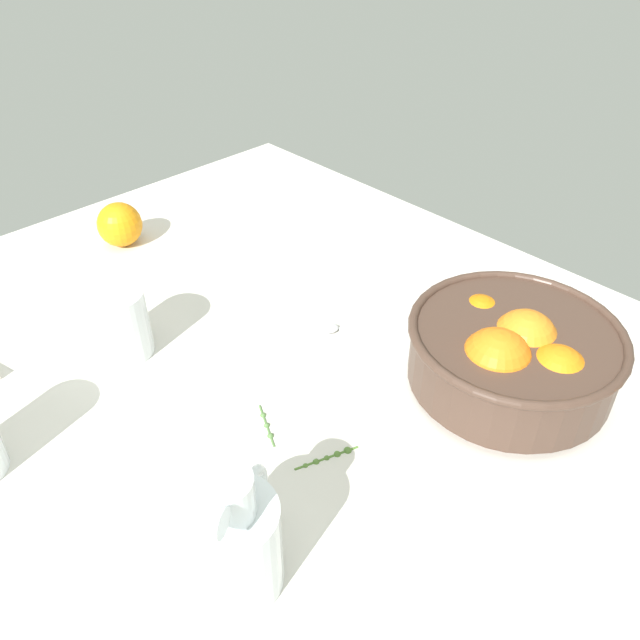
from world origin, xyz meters
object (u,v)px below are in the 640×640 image
object	(u,v)px
fruit_bowl	(513,355)
loose_orange_0	(120,224)
juice_pitcher	(233,545)
spoon	(356,325)
second_glass	(120,327)

from	to	relation	value
fruit_bowl	loose_orange_0	world-z (taller)	fruit_bowl
fruit_bowl	juice_pitcher	bearing A→B (deg)	-94.12
loose_orange_0	spoon	distance (cm)	46.70
fruit_bowl	second_glass	distance (cm)	51.79
juice_pitcher	spoon	size ratio (longest dim) A/B	0.99
fruit_bowl	second_glass	xyz separation A→B (cm)	(-40.75, -31.94, -1.10)
fruit_bowl	loose_orange_0	distance (cm)	69.36
juice_pitcher	spoon	world-z (taller)	juice_pitcher
spoon	loose_orange_0	bearing A→B (deg)	-164.90
loose_orange_0	fruit_bowl	bearing A→B (deg)	14.10
fruit_bowl	loose_orange_0	xyz separation A→B (cm)	(-67.26, -16.89, -1.60)
juice_pitcher	second_glass	distance (cm)	39.02
spoon	fruit_bowl	bearing A→B (deg)	12.05
fruit_bowl	spoon	distance (cm)	23.33
juice_pitcher	second_glass	world-z (taller)	juice_pitcher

